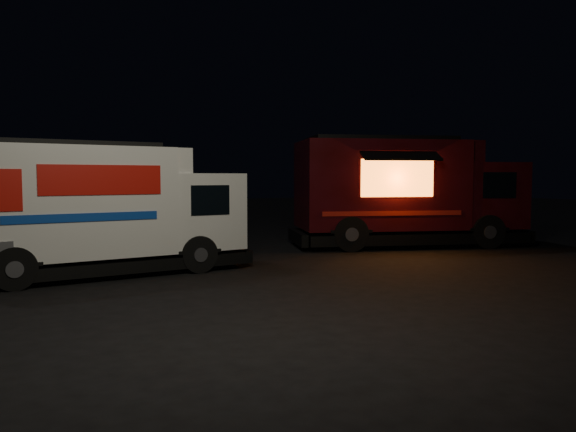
# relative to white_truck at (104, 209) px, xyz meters

# --- Properties ---
(ground) EXTENTS (80.00, 80.00, 0.00)m
(ground) POSITION_rel_white_truck_xyz_m (3.62, -2.34, -1.39)
(ground) COLOR black
(ground) RESTS_ON ground
(white_truck) EXTENTS (6.30, 2.75, 2.77)m
(white_truck) POSITION_rel_white_truck_xyz_m (0.00, 0.00, 0.00)
(white_truck) COLOR silver
(white_truck) RESTS_ON ground
(red_truck) EXTENTS (7.37, 4.40, 3.23)m
(red_truck) POSITION_rel_white_truck_xyz_m (8.92, 1.29, 0.23)
(red_truck) COLOR #3A0A11
(red_truck) RESTS_ON ground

